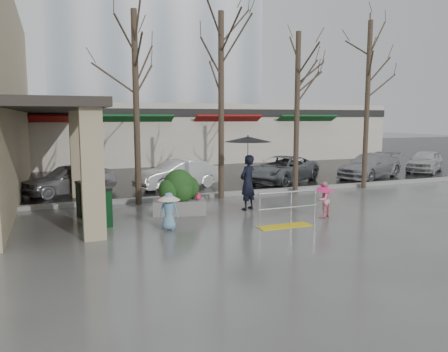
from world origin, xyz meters
TOP-DOWN VIEW (x-y plane):
  - ground at (0.00, 0.00)m, footprint 120.00×120.00m
  - street_asphalt at (0.00, 22.00)m, footprint 120.00×36.00m
  - curb at (0.00, 4.00)m, footprint 120.00×0.30m
  - canopy_slab at (-4.80, 8.00)m, footprint 2.80×18.00m
  - pillar_front at (-3.90, -0.50)m, footprint 0.55×0.55m
  - pillar_back at (-3.90, 6.00)m, footprint 0.55×0.55m
  - storefront_row at (2.00, 17.97)m, footprint 34.00×6.74m
  - office_tower at (4.00, 30.00)m, footprint 18.00×12.00m
  - handrail at (1.36, -1.20)m, footprint 1.90×0.50m
  - tree_west at (-2.00, 3.60)m, footprint 3.20×3.20m
  - tree_midwest at (1.20, 3.60)m, footprint 3.20×3.20m
  - tree_mideast at (4.50, 3.60)m, footprint 3.20×3.20m
  - tree_east at (8.00, 3.60)m, footprint 3.20×3.20m
  - woman at (1.28, 1.33)m, footprint 1.59×1.59m
  - child_pink at (3.00, -0.60)m, footprint 0.69×0.69m
  - child_blue at (-1.88, -0.34)m, footprint 0.65×0.65m
  - planter at (-1.06, 1.53)m, footprint 1.83×1.22m
  - news_boxes at (-3.75, 1.47)m, footprint 0.93×2.08m
  - car_a at (-4.22, 6.76)m, footprint 3.99×2.79m
  - car_b at (0.28, 6.51)m, footprint 4.04×2.34m
  - car_c at (5.37, 6.39)m, footprint 4.97×4.12m
  - car_d at (10.44, 6.15)m, footprint 4.69×3.25m
  - car_e at (14.99, 6.91)m, footprint 3.91×3.26m

SIDE VIEW (x-z plane):
  - ground at x=0.00m, z-range 0.00..0.00m
  - street_asphalt at x=0.00m, z-range 0.00..0.01m
  - curb at x=0.00m, z-range 0.00..0.15m
  - handrail at x=1.36m, z-range -0.14..0.89m
  - news_boxes at x=-3.75m, z-range 0.00..1.13m
  - car_a at x=-4.22m, z-range 0.00..1.26m
  - car_b at x=0.28m, z-range 0.00..1.26m
  - car_c at x=5.37m, z-range 0.00..1.26m
  - car_d at x=10.44m, z-range 0.00..1.26m
  - car_e at x=14.99m, z-range 0.00..1.26m
  - child_blue at x=-1.88m, z-range 0.11..1.18m
  - child_pink at x=3.00m, z-range 0.09..1.22m
  - planter at x=-1.06m, z-range -0.03..1.43m
  - woman at x=1.28m, z-range 0.32..2.85m
  - pillar_front at x=-3.90m, z-range 0.00..3.50m
  - pillar_back at x=-3.90m, z-range 0.00..3.50m
  - storefront_row at x=2.00m, z-range 0.01..4.01m
  - canopy_slab at x=-4.80m, z-range 3.50..3.75m
  - tree_mideast at x=4.50m, z-range 1.61..8.11m
  - tree_west at x=-2.00m, z-range 1.68..8.48m
  - tree_midwest at x=1.20m, z-range 1.73..8.73m
  - tree_east at x=8.00m, z-range 1.78..8.98m
  - office_tower at x=4.00m, z-range 0.00..25.00m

